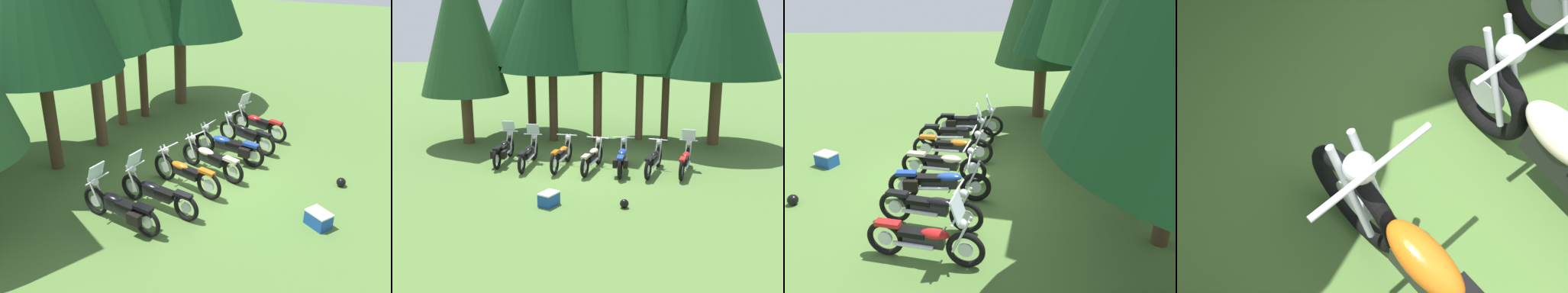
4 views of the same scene
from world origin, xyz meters
The scene contains 1 object.
ground_plane centered at (0.00, 0.00, 0.00)m, with size 80.00×80.00×0.00m, color #4C7033.
Camera 4 is at (-1.66, 0.01, 3.26)m, focal length 49.84 mm.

